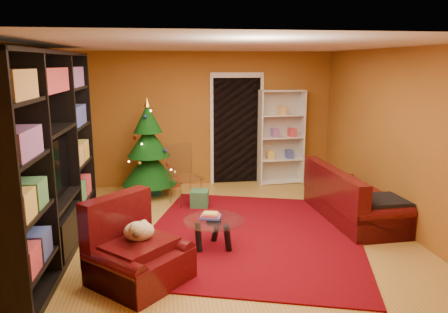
{
  "coord_description": "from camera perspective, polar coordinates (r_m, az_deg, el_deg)",
  "views": [
    {
      "loc": [
        -0.91,
        -5.72,
        2.38
      ],
      "look_at": [
        0.0,
        0.4,
        1.05
      ],
      "focal_mm": 35.0,
      "sensor_mm": 36.0,
      "label": 1
    }
  ],
  "objects": [
    {
      "name": "floor",
      "position": [
        6.27,
        0.55,
        -10.41
      ],
      "size": [
        5.0,
        5.5,
        0.05
      ],
      "primitive_type": "cube",
      "color": "#A67C35",
      "rests_on": "ground"
    },
    {
      "name": "ceiling",
      "position": [
        5.8,
        0.6,
        14.55
      ],
      "size": [
        5.0,
        5.5,
        0.05
      ],
      "primitive_type": "cube",
      "color": "silver",
      "rests_on": "wall_back"
    },
    {
      "name": "wall_back",
      "position": [
        8.61,
        -2.33,
        4.92
      ],
      "size": [
        5.0,
        0.05,
        2.6
      ],
      "primitive_type": "cube",
      "color": "#985C21",
      "rests_on": "ground"
    },
    {
      "name": "wall_left",
      "position": [
        6.04,
        -23.8,
        0.79
      ],
      "size": [
        0.05,
        5.5,
        2.6
      ],
      "primitive_type": "cube",
      "color": "#985C21",
      "rests_on": "ground"
    },
    {
      "name": "wall_right",
      "position": [
        6.76,
        22.23,
        2.03
      ],
      "size": [
        0.05,
        5.5,
        2.6
      ],
      "primitive_type": "cube",
      "color": "#985C21",
      "rests_on": "ground"
    },
    {
      "name": "doorway",
      "position": [
        8.69,
        1.66,
        3.32
      ],
      "size": [
        1.06,
        0.6,
        2.16
      ],
      "primitive_type": null,
      "color": "black",
      "rests_on": "floor"
    },
    {
      "name": "rug",
      "position": [
        6.25,
        3.75,
        -10.18
      ],
      "size": [
        3.88,
        4.2,
        0.02
      ],
      "primitive_type": "cube",
      "rotation": [
        0.0,
        0.0,
        -0.31
      ],
      "color": "#62040C",
      "rests_on": "floor"
    },
    {
      "name": "media_unit",
      "position": [
        5.68,
        -22.18,
        -0.14
      ],
      "size": [
        0.63,
        3.31,
        2.52
      ],
      "primitive_type": null,
      "rotation": [
        0.0,
        0.0,
        -0.04
      ],
      "color": "black",
      "rests_on": "floor"
    },
    {
      "name": "christmas_tree",
      "position": [
        7.96,
        -9.81,
        1.01
      ],
      "size": [
        1.34,
        1.34,
        1.79
      ],
      "primitive_type": null,
      "rotation": [
        0.0,
        0.0,
        0.43
      ],
      "color": "#08340C",
      "rests_on": "floor"
    },
    {
      "name": "gift_box_teal",
      "position": [
        8.16,
        -9.38,
        -3.88
      ],
      "size": [
        0.34,
        0.34,
        0.3
      ],
      "primitive_type": "cube",
      "rotation": [
        0.0,
        0.0,
        0.13
      ],
      "color": "#175D6C",
      "rests_on": "floor"
    },
    {
      "name": "gift_box_green",
      "position": [
        7.37,
        -3.21,
        -5.55
      ],
      "size": [
        0.34,
        0.34,
        0.29
      ],
      "primitive_type": "cube",
      "rotation": [
        0.0,
        0.0,
        -0.19
      ],
      "color": "#2D6A41",
      "rests_on": "floor"
    },
    {
      "name": "gift_box_red",
      "position": [
        8.62,
        -6.65,
        -3.3
      ],
      "size": [
        0.26,
        0.26,
        0.2
      ],
      "primitive_type": "cube",
      "rotation": [
        0.0,
        0.0,
        0.39
      ],
      "color": "maroon",
      "rests_on": "floor"
    },
    {
      "name": "white_bookshelf",
      "position": [
        8.75,
        7.49,
        2.49
      ],
      "size": [
        0.9,
        0.36,
        1.92
      ],
      "primitive_type": null,
      "rotation": [
        0.0,
        0.0,
        0.05
      ],
      "color": "white",
      "rests_on": "floor"
    },
    {
      "name": "armchair",
      "position": [
        4.96,
        -11.0,
        -11.86
      ],
      "size": [
        1.38,
        1.38,
        0.76
      ],
      "primitive_type": null,
      "rotation": [
        0.0,
        0.0,
        0.78
      ],
      "color": "#39080A",
      "rests_on": "rug"
    },
    {
      "name": "dog",
      "position": [
        4.96,
        -11.05,
        -9.56
      ],
      "size": [
        0.5,
        0.49,
        0.25
      ],
      "primitive_type": null,
      "rotation": [
        0.0,
        0.0,
        0.78
      ],
      "color": "beige",
      "rests_on": "armchair"
    },
    {
      "name": "sofa",
      "position": [
        7.03,
        16.63,
        -4.62
      ],
      "size": [
        0.94,
        1.97,
        0.83
      ],
      "primitive_type": null,
      "rotation": [
        0.0,
        0.0,
        1.61
      ],
      "color": "#39080A",
      "rests_on": "rug"
    },
    {
      "name": "coffee_table",
      "position": [
        5.76,
        -1.32,
        -10.05
      ],
      "size": [
        0.96,
        0.96,
        0.49
      ],
      "primitive_type": null,
      "rotation": [
        0.0,
        0.0,
        -0.25
      ],
      "color": "gray",
      "rests_on": "rug"
    },
    {
      "name": "acrylic_chair",
      "position": [
        7.46,
        -5.06,
        -2.81
      ],
      "size": [
        0.64,
        0.66,
        0.92
      ],
      "primitive_type": null,
      "rotation": [
        0.0,
        0.0,
        0.41
      ],
      "color": "#66605B",
      "rests_on": "rug"
    }
  ]
}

